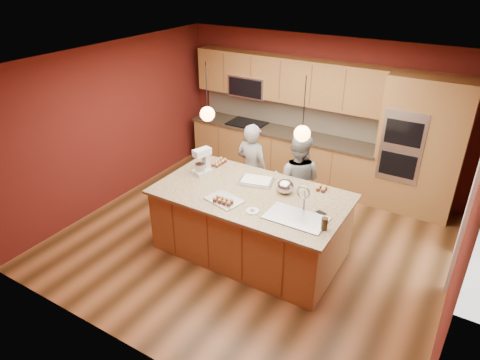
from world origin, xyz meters
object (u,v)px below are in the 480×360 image
Objects in this scene: stand_mixer at (202,163)px; island at (251,222)px; person_left at (252,169)px; mixing_bowl at (285,187)px; person_right at (297,181)px.

island is at bearing 7.87° from stand_mixer.
stand_mixer reaches higher than island.
person_left is at bearing 119.58° from island.
mixing_bowl is (1.33, 0.09, -0.07)m from stand_mixer.
person_right is 0.82m from mixing_bowl.
stand_mixer is (-0.95, 0.16, 0.65)m from island.
person_right is 3.99× the size of stand_mixer.
stand_mixer is at bearing 24.04° from person_right.
person_left is 4.01× the size of stand_mixer.
mixing_bowl is at bearing 89.59° from person_right.
island is 1.06m from person_right.
person_left is 1.24m from mixing_bowl.
island is at bearing 123.05° from person_left.
person_left is 0.99m from stand_mixer.
island is at bearing 65.29° from person_right.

